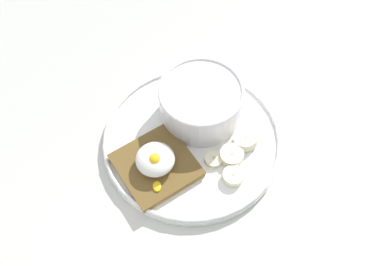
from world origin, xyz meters
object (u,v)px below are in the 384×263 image
Objects in this scene: oatmeal_bowl at (201,102)px; banana_slice_front at (214,159)px; banana_slice_right at (233,176)px; banana_slice_left at (232,155)px; toast_slice at (156,165)px; banana_slice_back at (245,140)px; poached_egg at (155,160)px.

banana_slice_front is at bearing -85.27° from oatmeal_bowl.
banana_slice_front is 3.91cm from banana_slice_right.
banana_slice_left is at bearing -68.09° from oatmeal_bowl.
toast_slice is 2.81× the size of banana_slice_back.
toast_slice is at bearing -132.06° from oatmeal_bowl.
oatmeal_bowl is 4.14× the size of banana_slice_front.
banana_slice_front is at bearing 0.17° from toast_slice.
banana_slice_back is 6.26cm from banana_slice_right.
toast_slice is 4.51× the size of banana_slice_front.
poached_egg reaches higher than toast_slice.
toast_slice is 13.87cm from banana_slice_back.
oatmeal_bowl reaches higher than banana_slice_left.
banana_slice_front is (8.45, 0.03, -0.20)cm from toast_slice.
poached_egg is at bearing -169.65° from banana_slice_back.
toast_slice is at bearing -179.10° from banana_slice_left.
poached_egg reaches higher than banana_slice_back.
banana_slice_back is at bearing 10.35° from poached_egg.
poached_egg is 1.46× the size of banana_slice_back.
poached_egg is (-0.00, -0.07, 1.90)cm from toast_slice.
banana_slice_front is 5.74cm from banana_slice_back.
oatmeal_bowl reaches higher than toast_slice.
banana_slice_right is at bearing -53.78° from banana_slice_front.
oatmeal_bowl is 0.92× the size of toast_slice.
banana_slice_left is 1.35× the size of banana_slice_right.
banana_slice_back is (5.91, -6.16, -2.44)cm from oatmeal_bowl.
oatmeal_bowl reaches higher than banana_slice_back.
banana_slice_back reaches higher than banana_slice_right.
oatmeal_bowl is 11.63cm from poached_egg.
poached_egg is 11.29cm from banana_slice_left.
banana_slice_right is (2.31, -3.15, 0.12)cm from banana_slice_front.
banana_slice_back is (13.65, 2.42, 0.09)cm from toast_slice.
oatmeal_bowl is 2.63× the size of banana_slice_left.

